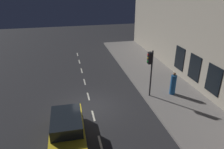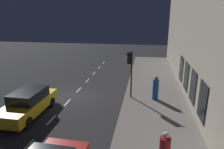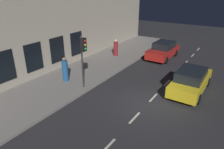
% 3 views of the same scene
% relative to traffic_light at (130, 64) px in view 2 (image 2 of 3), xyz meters
% --- Properties ---
extents(ground_plane, '(60.00, 60.00, 0.00)m').
position_rel_traffic_light_xyz_m(ground_plane, '(-4.36, -0.45, -2.71)').
color(ground_plane, '#28282B').
extents(sidewalk, '(4.50, 32.00, 0.15)m').
position_rel_traffic_light_xyz_m(sidewalk, '(1.89, -0.45, -2.63)').
color(sidewalk, gray).
rests_on(sidewalk, ground).
extents(building_facade, '(0.65, 32.00, 8.06)m').
position_rel_traffic_light_xyz_m(building_facade, '(4.44, -0.45, 1.31)').
color(building_facade, '#B2A893').
rests_on(building_facade, ground).
extents(lane_centre_line, '(0.12, 27.20, 0.01)m').
position_rel_traffic_light_xyz_m(lane_centre_line, '(-4.36, -1.45, -2.70)').
color(lane_centre_line, beige).
rests_on(lane_centre_line, ground).
extents(traffic_light, '(0.46, 0.32, 3.51)m').
position_rel_traffic_light_xyz_m(traffic_light, '(0.00, 0.00, 0.00)').
color(traffic_light, '#2D2D30').
rests_on(traffic_light, sidewalk).
extents(parked_car_0, '(1.95, 4.61, 1.58)m').
position_rel_traffic_light_xyz_m(parked_car_0, '(-6.04, -3.58, -1.92)').
color(parked_car_0, gold).
rests_on(parked_car_0, ground).
extents(pedestrian_0, '(0.59, 0.59, 1.76)m').
position_rel_traffic_light_xyz_m(pedestrian_0, '(1.92, -0.14, -1.76)').
color(pedestrian_0, '#1E5189').
rests_on(pedestrian_0, sidewalk).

